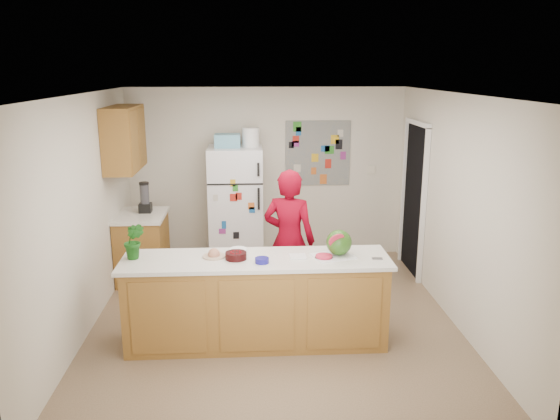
{
  "coord_description": "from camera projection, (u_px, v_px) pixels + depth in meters",
  "views": [
    {
      "loc": [
        -0.25,
        -5.65,
        2.75
      ],
      "look_at": [
        0.08,
        0.2,
        1.23
      ],
      "focal_mm": 35.0,
      "sensor_mm": 36.0,
      "label": 1
    }
  ],
  "objects": [
    {
      "name": "peninsula_top",
      "position": [
        256.0,
        260.0,
        5.44
      ],
      "size": [
        2.68,
        0.7,
        0.04
      ],
      "primitive_type": "cube",
      "color": "silver",
      "rests_on": "peninsula_base"
    },
    {
      "name": "upper_cabinets",
      "position": [
        124.0,
        139.0,
        6.84
      ],
      "size": [
        0.35,
        1.0,
        0.8
      ],
      "primitive_type": "cube",
      "color": "brown",
      "rests_on": "wall_left"
    },
    {
      "name": "paper_towel",
      "position": [
        298.0,
        256.0,
        5.46
      ],
      "size": [
        0.17,
        0.15,
        0.02
      ],
      "primitive_type": "cube",
      "rotation": [
        0.0,
        0.0,
        0.02
      ],
      "color": "white",
      "rests_on": "peninsula_top"
    },
    {
      "name": "cobalt_bowl",
      "position": [
        262.0,
        260.0,
        5.3
      ],
      "size": [
        0.17,
        0.17,
        0.05
      ],
      "primitive_type": "cylinder",
      "rotation": [
        0.0,
        0.0,
        -0.24
      ],
      "color": "navy",
      "rests_on": "peninsula_top"
    },
    {
      "name": "side_counter_top",
      "position": [
        141.0,
        216.0,
        7.15
      ],
      "size": [
        0.64,
        0.84,
        0.04
      ],
      "primitive_type": "cube",
      "color": "silver",
      "rests_on": "side_counter_base"
    },
    {
      "name": "doorway",
      "position": [
        415.0,
        200.0,
        7.42
      ],
      "size": [
        0.03,
        0.85,
        2.04
      ],
      "primitive_type": "cube",
      "color": "black",
      "rests_on": "ground"
    },
    {
      "name": "cherry_bowl",
      "position": [
        236.0,
        256.0,
        5.4
      ],
      "size": [
        0.22,
        0.22,
        0.07
      ],
      "primitive_type": "cylinder",
      "rotation": [
        0.0,
        0.0,
        0.06
      ],
      "color": "black",
      "rests_on": "peninsula_top"
    },
    {
      "name": "side_counter_base",
      "position": [
        143.0,
        248.0,
        7.27
      ],
      "size": [
        0.6,
        0.8,
        0.86
      ],
      "primitive_type": "cube",
      "color": "brown",
      "rests_on": "floor"
    },
    {
      "name": "white_bowl",
      "position": [
        238.0,
        251.0,
        5.54
      ],
      "size": [
        0.22,
        0.22,
        0.06
      ],
      "primitive_type": "cylinder",
      "rotation": [
        0.0,
        0.0,
        0.24
      ],
      "color": "silver",
      "rests_on": "peninsula_top"
    },
    {
      "name": "photo_collage",
      "position": [
        318.0,
        153.0,
        7.98
      ],
      "size": [
        0.95,
        0.01,
        0.95
      ],
      "primitive_type": "cube",
      "color": "slate",
      "rests_on": "wall_back"
    },
    {
      "name": "peninsula_base",
      "position": [
        257.0,
        303.0,
        5.56
      ],
      "size": [
        2.6,
        0.62,
        0.88
      ],
      "primitive_type": "cube",
      "color": "brown",
      "rests_on": "floor"
    },
    {
      "name": "wall_right",
      "position": [
        457.0,
        210.0,
        5.96
      ],
      "size": [
        0.02,
        4.5,
        2.5
      ],
      "primitive_type": "cube",
      "color": "beige",
      "rests_on": "ground"
    },
    {
      "name": "blender_appliance",
      "position": [
        145.0,
        198.0,
        7.2
      ],
      "size": [
        0.12,
        0.12,
        0.38
      ],
      "primitive_type": "cylinder",
      "color": "black",
      "rests_on": "side_counter_top"
    },
    {
      "name": "keys",
      "position": [
        377.0,
        259.0,
        5.4
      ],
      "size": [
        0.1,
        0.05,
        0.01
      ],
      "primitive_type": "cube",
      "rotation": [
        0.0,
        0.0,
        -0.03
      ],
      "color": "gray",
      "rests_on": "peninsula_top"
    },
    {
      "name": "floor",
      "position": [
        274.0,
        320.0,
        6.17
      ],
      "size": [
        4.0,
        4.5,
        0.02
      ],
      "primitive_type": "cube",
      "color": "brown",
      "rests_on": "ground"
    },
    {
      "name": "ceiling",
      "position": [
        273.0,
        93.0,
        5.53
      ],
      "size": [
        4.0,
        4.5,
        0.02
      ],
      "primitive_type": "cube",
      "color": "white",
      "rests_on": "wall_back"
    },
    {
      "name": "watermelon_slice",
      "position": [
        324.0,
        256.0,
        5.42
      ],
      "size": [
        0.17,
        0.17,
        0.02
      ],
      "primitive_type": "cylinder",
      "color": "#C53930",
      "rests_on": "cutting_board"
    },
    {
      "name": "wall_back",
      "position": [
        267.0,
        174.0,
        8.03
      ],
      "size": [
        4.0,
        0.02,
        2.5
      ],
      "primitive_type": "cube",
      "color": "beige",
      "rests_on": "ground"
    },
    {
      "name": "fridge_top_bin",
      "position": [
        227.0,
        141.0,
        7.5
      ],
      "size": [
        0.35,
        0.28,
        0.18
      ],
      "primitive_type": "cube",
      "color": "#5999B2",
      "rests_on": "refrigerator"
    },
    {
      "name": "watermelon",
      "position": [
        339.0,
        242.0,
        5.47
      ],
      "size": [
        0.26,
        0.26,
        0.26
      ],
      "primitive_type": "sphere",
      "color": "#265D12",
      "rests_on": "cutting_board"
    },
    {
      "name": "potted_plant",
      "position": [
        134.0,
        241.0,
        5.37
      ],
      "size": [
        0.22,
        0.19,
        0.37
      ],
      "primitive_type": "imported",
      "rotation": [
        0.0,
        0.0,
        6.16
      ],
      "color": "#1A4611",
      "rests_on": "peninsula_top"
    },
    {
      "name": "person",
      "position": [
        289.0,
        240.0,
        6.29
      ],
      "size": [
        0.7,
        0.57,
        1.66
      ],
      "primitive_type": "imported",
      "rotation": [
        0.0,
        0.0,
        2.81
      ],
      "color": "maroon",
      "rests_on": "floor"
    },
    {
      "name": "plate",
      "position": [
        214.0,
        256.0,
        5.47
      ],
      "size": [
        0.28,
        0.28,
        0.02
      ],
      "primitive_type": "cylinder",
      "rotation": [
        0.0,
        0.0,
        0.27
      ],
      "color": "#BBB191",
      "rests_on": "peninsula_top"
    },
    {
      "name": "cutting_board",
      "position": [
        333.0,
        256.0,
        5.48
      ],
      "size": [
        0.47,
        0.41,
        0.01
      ],
      "primitive_type": "cube",
      "rotation": [
        0.0,
        0.0,
        0.33
      ],
      "color": "white",
      "rests_on": "peninsula_top"
    },
    {
      "name": "wall_left",
      "position": [
        83.0,
        216.0,
        5.74
      ],
      "size": [
        0.02,
        4.5,
        2.5
      ],
      "primitive_type": "cube",
      "color": "beige",
      "rests_on": "ground"
    },
    {
      "name": "refrigerator",
      "position": [
        236.0,
        207.0,
        7.74
      ],
      "size": [
        0.75,
        0.7,
        1.7
      ],
      "primitive_type": "cube",
      "color": "silver",
      "rests_on": "floor"
    }
  ]
}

